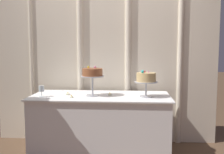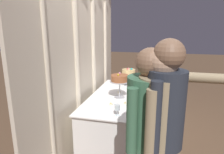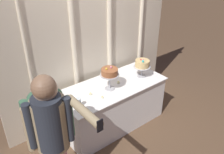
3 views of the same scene
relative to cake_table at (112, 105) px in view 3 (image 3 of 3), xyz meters
The scene contains 12 objects.
ground_plane 0.39m from the cake_table, 90.00° to the right, with size 24.00×24.00×0.00m, color brown.
draped_curtain 1.23m from the cake_table, 87.95° to the left, with size 3.16×0.19×2.75m.
cake_table is the anchor object (origin of this frame).
cake_display_nearleft 0.66m from the cake_table, 152.05° to the right, with size 0.29×0.29×0.37m.
cake_display_nearright 0.83m from the cake_table, ahead, with size 0.28×0.28×0.33m.
wine_glass 0.86m from the cake_table, 167.83° to the right, with size 0.07×0.07×0.14m.
tealight_far_left 0.57m from the cake_table, behind, with size 0.05×0.05×0.04m.
tealight_near_left 0.54m from the cake_table, 151.47° to the right, with size 0.05×0.05×0.03m.
tealight_near_right 0.41m from the cake_table, ahead, with size 0.05×0.05×0.04m.
guest_girl_blue_dress 1.54m from the cake_table, 154.08° to the right, with size 0.50×0.80×1.63m.
guest_man_pink_jacket 1.48m from the cake_table, 157.40° to the right, with size 0.48×0.48×1.61m.
guest_man_dark_suit 1.59m from the cake_table, 153.39° to the right, with size 0.43×0.38×1.68m.
Camera 3 is at (-1.99, -2.40, 2.72)m, focal length 38.45 mm.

